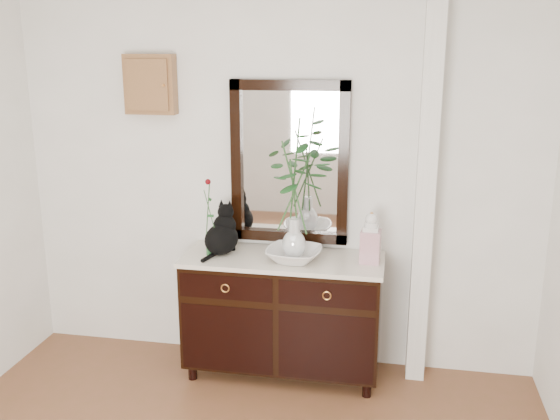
% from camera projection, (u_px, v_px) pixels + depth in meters
% --- Properties ---
extents(wall_back, '(3.60, 0.04, 2.70)m').
position_uv_depth(wall_back, '(275.00, 175.00, 4.24)').
color(wall_back, white).
rests_on(wall_back, ground).
extents(pilaster, '(0.12, 0.20, 2.70)m').
position_uv_depth(pilaster, '(426.00, 183.00, 3.99)').
color(pilaster, white).
rests_on(pilaster, ground).
extents(sideboard, '(1.33, 0.52, 0.82)m').
position_uv_depth(sideboard, '(283.00, 310.00, 4.22)').
color(sideboard, black).
rests_on(sideboard, ground).
extents(wall_mirror, '(0.80, 0.06, 1.10)m').
position_uv_depth(wall_mirror, '(289.00, 163.00, 4.19)').
color(wall_mirror, black).
rests_on(wall_mirror, wall_back).
extents(key_cabinet, '(0.35, 0.10, 0.40)m').
position_uv_depth(key_cabinet, '(150.00, 84.00, 4.20)').
color(key_cabinet, brown).
rests_on(key_cabinet, wall_back).
extents(cat, '(0.30, 0.34, 0.34)m').
position_uv_depth(cat, '(221.00, 229.00, 4.15)').
color(cat, black).
rests_on(cat, sideboard).
extents(lotus_bowl, '(0.39, 0.39, 0.09)m').
position_uv_depth(lotus_bowl, '(294.00, 255.00, 4.04)').
color(lotus_bowl, silver).
rests_on(lotus_bowl, sideboard).
extents(vase_branches, '(0.48, 0.48, 0.93)m').
position_uv_depth(vase_branches, '(294.00, 189.00, 3.92)').
color(vase_branches, silver).
rests_on(vase_branches, lotus_bowl).
extents(bud_vase_rose, '(0.08, 0.08, 0.53)m').
position_uv_depth(bud_vase_rose, '(208.00, 217.00, 4.09)').
color(bud_vase_rose, '#2C6334').
rests_on(bud_vase_rose, sideboard).
extents(ginger_jar, '(0.13, 0.13, 0.34)m').
position_uv_depth(ginger_jar, '(371.00, 237.00, 3.98)').
color(ginger_jar, white).
rests_on(ginger_jar, sideboard).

